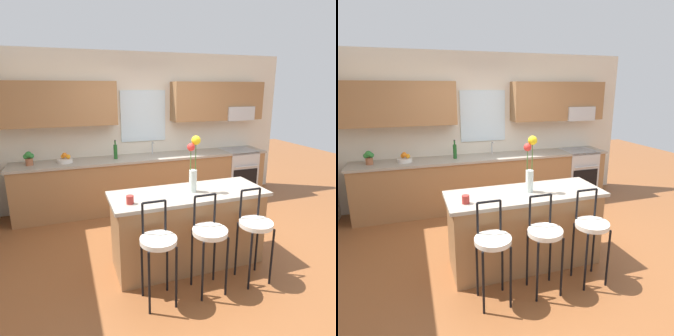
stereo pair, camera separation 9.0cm
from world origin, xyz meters
TOP-DOWN VIEW (x-y plane):
  - ground_plane at (0.00, 0.00)m, footprint 14.00×14.00m
  - back_wall_assembly at (0.03, 1.98)m, footprint 5.60×0.50m
  - counter_run at (0.00, 1.70)m, footprint 4.56×0.64m
  - sink_faucet at (0.12, 1.84)m, footprint 0.02×0.13m
  - oven_range at (1.82, 1.68)m, footprint 0.60×0.64m
  - kitchen_island at (-0.06, -0.27)m, footprint 1.84×0.69m
  - bar_stool_near at (-0.61, -0.82)m, footprint 0.36×0.36m
  - bar_stool_middle at (-0.06, -0.82)m, footprint 0.36×0.36m
  - bar_stool_far at (0.49, -0.82)m, footprint 0.36×0.36m
  - flower_vase at (-0.00, -0.26)m, footprint 0.15×0.11m
  - mug_ceramic at (-0.78, -0.40)m, footprint 0.08×0.08m
  - fruit_bowl_oranges at (-1.40, 1.70)m, footprint 0.24×0.24m
  - bottle_olive_oil at (-0.58, 1.70)m, footprint 0.06×0.06m
  - potted_plant_small at (-1.93, 1.70)m, footprint 0.16×0.11m

SIDE VIEW (x-z plane):
  - ground_plane at x=0.00m, z-range 0.00..0.00m
  - oven_range at x=1.82m, z-range 0.00..0.92m
  - kitchen_island at x=-0.06m, z-range 0.00..0.92m
  - counter_run at x=0.00m, z-range 0.01..0.93m
  - bar_stool_near at x=-0.61m, z-range 0.11..1.16m
  - bar_stool_middle at x=-0.06m, z-range 0.11..1.16m
  - bar_stool_far at x=0.49m, z-range 0.11..1.16m
  - mug_ceramic at x=-0.78m, z-range 0.92..1.01m
  - fruit_bowl_oranges at x=-1.40m, z-range 0.89..1.05m
  - potted_plant_small at x=-1.93m, z-range 0.93..1.15m
  - bottle_olive_oil at x=-0.58m, z-range 0.89..1.21m
  - sink_faucet at x=0.12m, z-range 0.95..1.18m
  - flower_vase at x=0.00m, z-range 0.93..1.59m
  - back_wall_assembly at x=0.03m, z-range 0.16..2.86m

